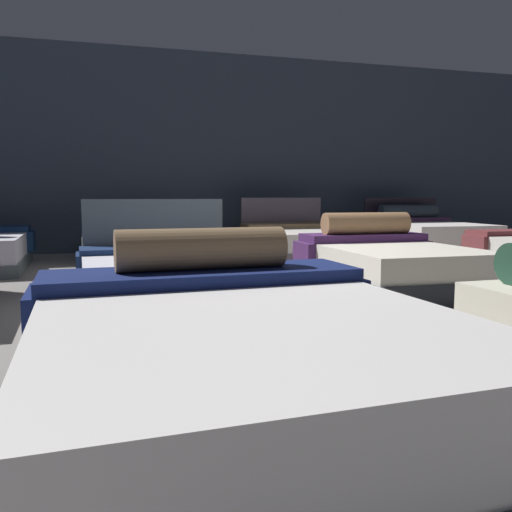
% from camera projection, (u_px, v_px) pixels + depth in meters
% --- Properties ---
extents(ground_plane, '(18.00, 18.00, 0.02)m').
position_uv_depth(ground_plane, '(286.00, 294.00, 5.29)').
color(ground_plane, gray).
extents(showroom_back_wall, '(18.00, 0.06, 3.50)m').
position_uv_depth(showroom_back_wall, '(204.00, 153.00, 9.47)').
color(showroom_back_wall, '#333D4C').
rests_on(showroom_back_wall, ground_plane).
extents(bed_1, '(1.77, 2.12, 0.79)m').
position_uv_depth(bed_1, '(242.00, 366.00, 2.14)').
color(bed_1, '#32312D').
rests_on(bed_1, ground_plane).
extents(bed_5, '(1.71, 2.10, 0.93)m').
position_uv_depth(bed_5, '(170.00, 277.00, 4.88)').
color(bed_5, '#4F595E').
rests_on(bed_5, ground_plane).
extents(bed_6, '(1.54, 1.96, 0.78)m').
position_uv_depth(bed_6, '(390.00, 264.00, 5.53)').
color(bed_6, black).
rests_on(bed_6, ground_plane).
extents(bed_9, '(1.74, 2.12, 0.75)m').
position_uv_depth(bed_9, '(145.00, 246.00, 7.61)').
color(bed_9, black).
rests_on(bed_9, ground_plane).
extents(bed_10, '(1.60, 1.94, 0.94)m').
position_uv_depth(bed_10, '(300.00, 243.00, 8.22)').
color(bed_10, '#574D5B').
rests_on(bed_10, ground_plane).
extents(bed_11, '(1.64, 2.04, 0.94)m').
position_uv_depth(bed_11, '(426.00, 237.00, 8.96)').
color(bed_11, black).
rests_on(bed_11, ground_plane).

